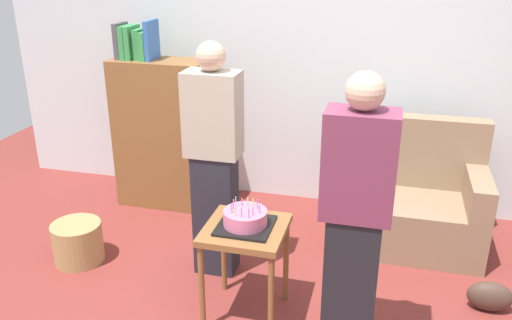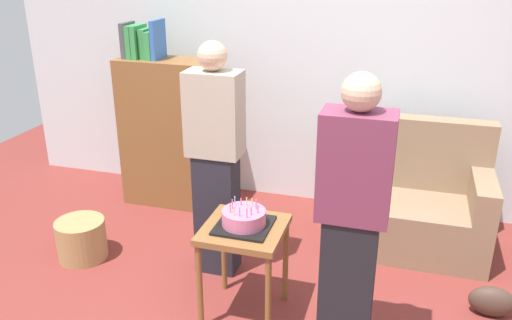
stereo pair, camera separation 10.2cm
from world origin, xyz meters
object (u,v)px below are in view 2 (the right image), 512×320
bookshelf (168,130)px  handbag (492,301)px  couch (413,203)px  person_holding_cake (351,226)px  birthday_cake (244,219)px  wicker_basket (81,239)px  side_table (244,241)px  person_blowing_candles (216,161)px

bookshelf → handbag: bookshelf is taller
bookshelf → handbag: 2.85m
couch → bookshelf: size_ratio=0.68×
person_holding_cake → handbag: (0.85, 0.63, -0.73)m
birthday_cake → wicker_basket: bearing=168.3°
bookshelf → couch: bearing=-4.2°
side_table → wicker_basket: side_table is taller
bookshelf → handbag: size_ratio=5.78×
side_table → person_holding_cake: person_holding_cake is taller
couch → person_blowing_candles: (-1.31, -0.77, 0.49)m
person_blowing_candles → side_table: bearing=-57.3°
side_table → handbag: 1.61m
side_table → wicker_basket: 1.44m
birthday_cake → person_blowing_candles: bearing=127.6°
handbag → bookshelf: bearing=160.4°
couch → person_holding_cake: 1.53m
birthday_cake → wicker_basket: birthday_cake is taller
birthday_cake → handbag: birthday_cake is taller
bookshelf → birthday_cake: 1.78m
couch → side_table: bearing=-128.8°
wicker_basket → handbag: (2.85, 0.15, -0.05)m
birthday_cake → person_holding_cake: size_ratio=0.20×
birthday_cake → wicker_basket: size_ratio=0.89×
couch → person_blowing_candles: bearing=-149.6°
bookshelf → birthday_cake: (1.14, -1.36, -0.01)m
person_blowing_candles → wicker_basket: bearing=-176.1°
wicker_basket → couch: bearing=21.7°
side_table → bookshelf: bearing=130.0°
bookshelf → birthday_cake: bearing=-50.0°
couch → person_blowing_candles: 1.59m
handbag → person_blowing_candles: bearing=179.6°
bookshelf → person_blowing_candles: size_ratio=0.99×
person_holding_cake → wicker_basket: person_holding_cake is taller
bookshelf → person_blowing_candles: (0.80, -0.92, 0.15)m
couch → birthday_cake: couch is taller
couch → handbag: size_ratio=3.93×
person_blowing_candles → wicker_basket: (-1.02, -0.16, -0.68)m
couch → handbag: 0.97m
side_table → handbag: bearing=15.9°
wicker_basket → side_table: bearing=-11.7°
birthday_cake → handbag: 1.65m
side_table → person_holding_cake: (0.65, -0.20, 0.31)m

